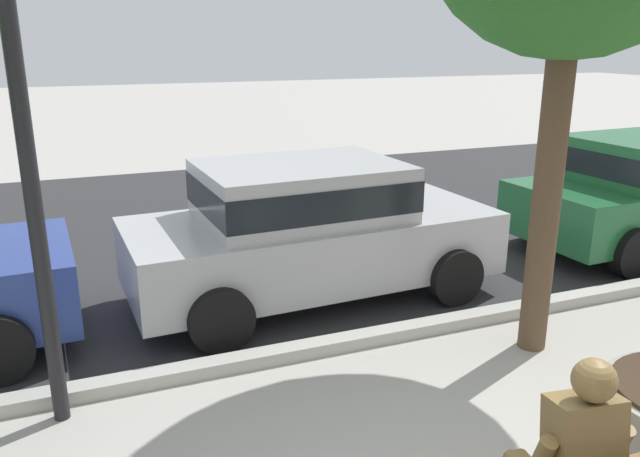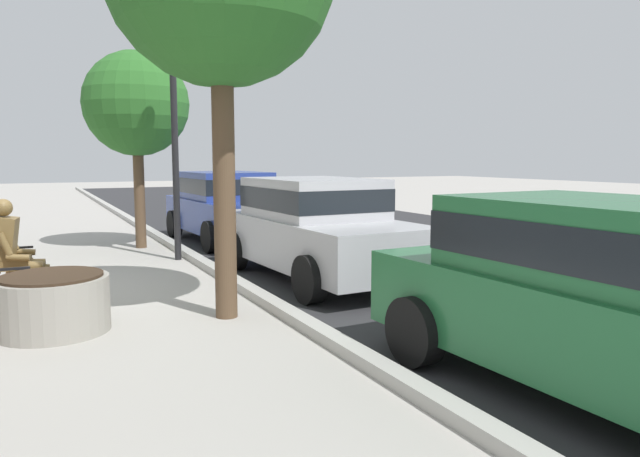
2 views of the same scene
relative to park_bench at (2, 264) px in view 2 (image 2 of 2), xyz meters
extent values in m
plane|color=#ADA8A0|center=(-0.18, 0.12, -0.54)|extent=(80.00, 80.00, 0.00)
cube|color=#2D2D30|center=(-0.18, 7.62, -0.54)|extent=(60.00, 9.00, 0.01)
cube|color=#B2AFA8|center=(-0.18, 3.02, -0.48)|extent=(60.00, 0.20, 0.12)
cube|color=brown|center=(0.00, 0.11, -0.09)|extent=(1.70, 0.16, 0.04)
cube|color=brown|center=(0.01, 0.29, -0.09)|extent=(1.70, 0.16, 0.04)
cylinder|color=black|center=(-0.87, 0.33, -0.32)|extent=(0.04, 0.04, 0.45)
cube|color=black|center=(-0.88, 0.13, 0.08)|extent=(0.05, 0.48, 0.03)
cylinder|color=black|center=(0.89, 0.29, -0.32)|extent=(0.04, 0.04, 0.45)
cube|color=black|center=(0.88, 0.09, 0.08)|extent=(0.05, 0.48, 0.03)
cube|color=brown|center=(0.08, 0.17, 0.02)|extent=(0.38, 0.37, 0.16)
cube|color=brown|center=(0.06, 0.07, 0.34)|extent=(0.40, 0.34, 0.55)
sphere|color=brown|center=(0.06, 0.06, 0.72)|extent=(0.22, 0.22, 0.22)
cylinder|color=brown|center=(-0.15, 0.12, 0.29)|extent=(0.12, 0.19, 0.29)
cylinder|color=brown|center=(-0.14, 0.26, 0.12)|extent=(0.12, 0.27, 0.10)
cylinder|color=brown|center=(0.28, 0.06, 0.29)|extent=(0.12, 0.19, 0.29)
cylinder|color=brown|center=(0.31, 0.19, 0.12)|extent=(0.12, 0.27, 0.10)
cylinder|color=brown|center=(0.01, 0.32, -0.02)|extent=(0.18, 0.38, 0.14)
cylinder|color=brown|center=(0.03, 0.50, -0.29)|extent=(0.11, 0.11, 0.50)
cube|color=brown|center=(0.04, 0.56, -0.51)|extent=(0.14, 0.25, 0.07)
cylinder|color=brown|center=(0.19, 0.29, -0.02)|extent=(0.18, 0.38, 0.14)
cylinder|color=brown|center=(0.21, 0.47, -0.29)|extent=(0.11, 0.11, 0.50)
cube|color=brown|center=(0.22, 0.53, -0.51)|extent=(0.14, 0.25, 0.07)
cube|color=brown|center=(0.36, 0.55, -0.46)|extent=(0.30, 0.22, 0.16)
cylinder|color=gray|center=(1.50, 0.53, -0.24)|extent=(1.17, 1.17, 0.60)
cylinder|color=#38281C|center=(1.50, 0.53, 0.07)|extent=(1.06, 1.06, 0.03)
cylinder|color=brown|center=(-4.30, 2.42, 0.57)|extent=(0.22, 0.22, 2.23)
sphere|color=#2D6B28|center=(-4.30, 2.42, 2.43)|extent=(2.13, 2.13, 2.13)
cylinder|color=brown|center=(1.75, 2.39, 0.98)|extent=(0.26, 0.26, 3.05)
cube|color=navy|center=(-4.34, 4.33, 0.07)|extent=(4.17, 1.88, 0.70)
cube|color=navy|center=(-4.49, 4.32, 0.72)|extent=(2.20, 1.66, 0.60)
cube|color=black|center=(-4.49, 4.32, 0.72)|extent=(2.21, 1.68, 0.33)
cylinder|color=black|center=(-3.05, 5.24, -0.22)|extent=(0.65, 0.25, 0.64)
cylinder|color=black|center=(-2.97, 3.54, -0.22)|extent=(0.65, 0.25, 0.64)
cylinder|color=black|center=(-5.71, 5.12, -0.22)|extent=(0.65, 0.25, 0.64)
cylinder|color=black|center=(-5.63, 3.42, -0.22)|extent=(0.65, 0.25, 0.64)
cube|color=#B7B7BC|center=(0.24, 4.33, 0.07)|extent=(4.17, 1.88, 0.70)
cube|color=#B7B7BC|center=(0.09, 4.32, 0.72)|extent=(2.20, 1.66, 0.60)
cube|color=black|center=(0.09, 4.32, 0.72)|extent=(2.21, 1.68, 0.33)
cylinder|color=black|center=(1.54, 5.24, -0.22)|extent=(0.65, 0.25, 0.64)
cylinder|color=black|center=(1.61, 3.54, -0.22)|extent=(0.65, 0.25, 0.64)
cylinder|color=black|center=(-1.13, 5.12, -0.22)|extent=(0.65, 0.25, 0.64)
cylinder|color=black|center=(-1.05, 3.42, -0.22)|extent=(0.65, 0.25, 0.64)
cube|color=#236638|center=(5.40, 4.33, 0.07)|extent=(4.17, 1.88, 0.70)
cube|color=#236638|center=(5.25, 4.32, 0.72)|extent=(2.20, 1.66, 0.60)
cube|color=black|center=(5.25, 4.32, 0.72)|extent=(2.21, 1.68, 0.33)
cylinder|color=black|center=(4.03, 5.12, -0.22)|extent=(0.65, 0.25, 0.64)
cylinder|color=black|center=(4.10, 3.42, -0.22)|extent=(0.65, 0.25, 0.64)
cylinder|color=black|center=(-2.47, 2.78, 1.26)|extent=(0.12, 0.12, 3.60)
sphere|color=silver|center=(-2.47, 2.78, 3.20)|extent=(0.32, 0.32, 0.32)
camera|label=1|loc=(-2.20, -1.98, 2.32)|focal=35.49mm
camera|label=2|loc=(8.38, 0.35, 1.34)|focal=33.23mm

